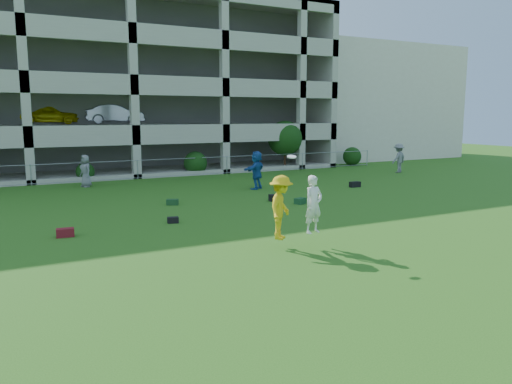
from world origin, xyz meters
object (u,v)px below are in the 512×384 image
bystander_c (86,171)px  bystander_d (257,170)px  crate_d (273,198)px  frisbee_contest (288,207)px  stucco_building (348,104)px  parking_garage (105,87)px  bystander_f (399,158)px

bystander_c → bystander_d: bystander_d is taller
crate_d → bystander_d: bearing=73.7°
frisbee_contest → stucco_building: bearing=49.4°
bystander_d → crate_d: bystander_d is taller
parking_garage → bystander_c: bearing=-107.4°
bystander_d → bystander_f: (12.20, 2.30, -0.03)m
crate_d → frisbee_contest: 8.18m
bystander_f → parking_garage: (-16.75, 13.45, 5.03)m
bystander_d → bystander_f: 12.41m
bystander_f → stucco_building: bearing=-129.0°
bystander_f → crate_d: bearing=9.8°
bystander_c → bystander_f: (20.12, -2.71, 0.10)m
bystander_f → frisbee_contest: 21.48m
stucco_building → frisbee_contest: bearing=-130.6°
bystander_d → parking_garage: 17.14m
bystander_f → frisbee_contest: size_ratio=0.79×
crate_d → frisbee_contest: bearing=-116.6°
bystander_c → bystander_d: (7.92, -5.01, 0.13)m
bystander_c → bystander_d: bearing=38.4°
bystander_c → parking_garage: (3.37, 10.74, 5.13)m
bystander_c → crate_d: size_ratio=5.05×
bystander_d → frisbee_contest: frisbee_contest is taller
frisbee_contest → parking_garage: parking_garage is taller
frisbee_contest → parking_garage: (0.16, 26.70, 4.78)m
frisbee_contest → parking_garage: 27.12m
bystander_d → bystander_f: bystander_d is taller
stucco_building → bystander_d: (-18.46, -16.05, -3.98)m
crate_d → bystander_f: bearing=24.3°
crate_d → frisbee_contest: size_ratio=0.14×
bystander_c → parking_garage: 12.37m
bystander_c → bystander_f: 20.30m
bystander_c → parking_garage: bearing=143.3°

